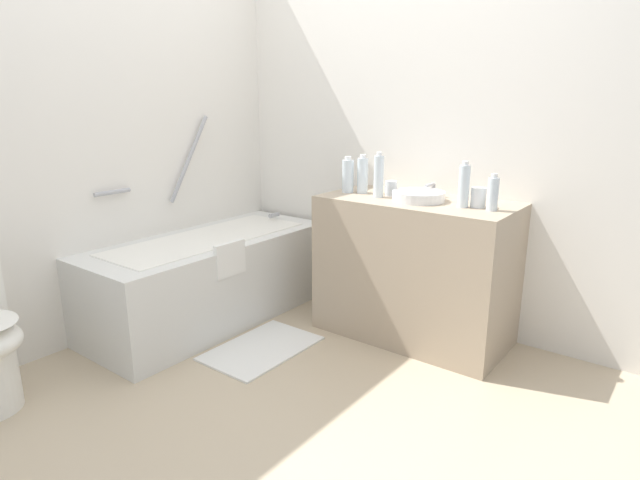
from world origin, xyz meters
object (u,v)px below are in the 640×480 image
drinking_glass_1 (478,198)px  water_bottle_4 (379,176)px  sink_faucet (432,190)px  water_bottle_0 (348,176)px  sink_basin (418,196)px  bath_mat (262,348)px  water_bottle_2 (363,175)px  water_bottle_3 (464,186)px  water_bottle_1 (493,194)px  drinking_glass_0 (391,188)px  bathtub (210,275)px

drinking_glass_1 → water_bottle_4: bearing=97.2°
sink_faucet → water_bottle_0: bearing=111.9°
sink_basin → bath_mat: (-0.67, 0.61, -0.86)m
sink_faucet → water_bottle_2: bearing=111.3°
drinking_glass_1 → bath_mat: 1.46m
water_bottle_4 → bath_mat: water_bottle_4 is taller
sink_basin → water_bottle_2: size_ratio=1.26×
sink_faucet → sink_basin: bearing=180.0°
water_bottle_3 → drinking_glass_1: size_ratio=2.35×
sink_basin → drinking_glass_1: size_ratio=2.84×
sink_basin → drinking_glass_1: bearing=-84.3°
water_bottle_1 → water_bottle_4: bearing=92.9°
drinking_glass_0 → water_bottle_3: bearing=-97.8°
water_bottle_0 → water_bottle_1: size_ratio=1.15×
water_bottle_0 → drinking_glass_1: bearing=-86.7°
sink_faucet → drinking_glass_0: size_ratio=1.72×
sink_basin → drinking_glass_0: 0.21m
sink_basin → bath_mat: sink_basin is taller
sink_faucet → water_bottle_3: bearing=-125.7°
water_bottle_1 → drinking_glass_1: water_bottle_1 is taller
water_bottle_4 → bath_mat: bearing=149.6°
water_bottle_0 → water_bottle_1: (0.01, -0.89, -0.01)m
water_bottle_3 → water_bottle_4: 0.51m
water_bottle_0 → water_bottle_3: (-0.00, -0.74, 0.01)m
water_bottle_3 → bathtub: bearing=109.6°
bath_mat → drinking_glass_1: bearing=-53.3°
sink_faucet → water_bottle_0: size_ratio=0.69×
water_bottle_3 → drinking_glass_0: size_ratio=2.76×
bathtub → bath_mat: bathtub is taller
water_bottle_4 → drinking_glass_1: bearing=-82.8°
water_bottle_0 → water_bottle_4: water_bottle_4 is taller
water_bottle_0 → water_bottle_1: bearing=-89.5°
water_bottle_4 → drinking_glass_1: 0.58m
water_bottle_0 → water_bottle_2: (0.04, -0.08, 0.01)m
water_bottle_3 → drinking_glass_1: 0.10m
bathtub → water_bottle_1: 1.80m
water_bottle_0 → bath_mat: bearing=168.3°
bathtub → bath_mat: (-0.13, -0.57, -0.28)m
water_bottle_1 → bath_mat: size_ratio=0.29×
water_bottle_0 → water_bottle_2: 0.09m
bathtub → sink_basin: bearing=-65.8°
water_bottle_2 → water_bottle_4: water_bottle_4 is taller
sink_basin → water_bottle_4: size_ratio=1.13×
water_bottle_4 → sink_basin: bearing=-80.9°
water_bottle_1 → water_bottle_2: size_ratio=0.81×
drinking_glass_0 → drinking_glass_1: drinking_glass_1 is taller
water_bottle_0 → bath_mat: water_bottle_0 is taller
water_bottle_4 → drinking_glass_1: water_bottle_4 is taller
drinking_glass_0 → drinking_glass_1: bearing=-91.7°
bathtub → water_bottle_1: bathtub is taller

